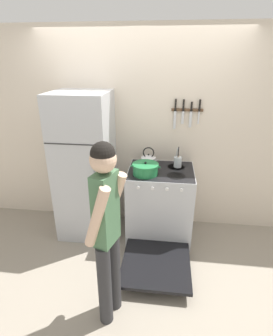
{
  "coord_description": "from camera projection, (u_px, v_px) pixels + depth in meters",
  "views": [
    {
      "loc": [
        0.36,
        -3.25,
        2.18
      ],
      "look_at": [
        0.02,
        -0.48,
        1.0
      ],
      "focal_mm": 28.0,
      "sensor_mm": 36.0,
      "label": 1
    }
  ],
  "objects": [
    {
      "name": "utensil_jar",
      "position": [
        178.0,
        162.0,
        3.24
      ],
      "size": [
        0.1,
        0.1,
        0.27
      ],
      "color": "silver",
      "rests_on": "stove_range"
    },
    {
      "name": "wall_knife_strip",
      "position": [
        187.0,
        110.0,
        3.15
      ],
      "size": [
        0.38,
        0.03,
        0.36
      ],
      "color": "brown"
    },
    {
      "name": "stove_range",
      "position": [
        160.0,
        205.0,
        3.31
      ],
      "size": [
        0.79,
        1.41,
        0.92
      ],
      "color": "silver",
      "rests_on": "ground_plane"
    },
    {
      "name": "person",
      "position": [
        107.0,
        228.0,
        2.07
      ],
      "size": [
        0.33,
        0.39,
        1.65
      ],
      "rotation": [
        0.0,
        0.0,
        1.27
      ],
      "color": "#2D2D30",
      "rests_on": "ground_plane"
    },
    {
      "name": "tea_kettle",
      "position": [
        148.0,
        160.0,
        3.27
      ],
      "size": [
        0.23,
        0.18,
        0.24
      ],
      "color": "silver",
      "rests_on": "stove_range"
    },
    {
      "name": "dutch_oven_pot",
      "position": [
        145.0,
        169.0,
        3.03
      ],
      "size": [
        0.35,
        0.31,
        0.16
      ],
      "color": "#237A42",
      "rests_on": "stove_range"
    },
    {
      "name": "refrigerator",
      "position": [
        85.0,
        167.0,
        3.27
      ],
      "size": [
        0.67,
        0.69,
        1.83
      ],
      "color": "#B7BABF",
      "rests_on": "ground_plane"
    },
    {
      "name": "ground_plane",
      "position": [
        139.0,
        218.0,
        3.86
      ],
      "size": [
        14.0,
        14.0,
        0.0
      ],
      "primitive_type": "plane",
      "color": "gray"
    },
    {
      "name": "wall_back",
      "position": [
        140.0,
        133.0,
        3.39
      ],
      "size": [
        10.0,
        0.06,
        2.55
      ],
      "color": "beige",
      "rests_on": "ground_plane"
    }
  ]
}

